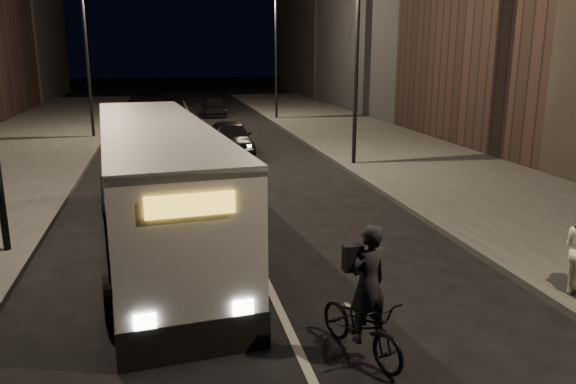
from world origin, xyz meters
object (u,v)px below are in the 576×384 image
streetlight_left_far (91,35)px  streetlight_right_far (272,38)px  cyclist_on_bicycle (363,313)px  car_near (231,137)px  car_mid (161,124)px  city_bus (157,180)px  car_far (214,107)px  streetlight_right_mid (351,31)px

streetlight_left_far → streetlight_right_far: bearing=29.4°
cyclist_on_bicycle → car_near: (0.14, 18.13, 0.01)m
car_near → car_mid: size_ratio=1.05×
city_bus → car_mid: (0.09, 18.22, -0.94)m
car_near → car_mid: 6.81m
streetlight_left_far → city_bus: (3.19, -18.01, -3.73)m
streetlight_left_far → cyclist_on_bicycle: (6.26, -23.97, -4.63)m
city_bus → car_far: size_ratio=2.64×
car_near → car_far: bearing=86.1°
car_far → cyclist_on_bicycle: bearing=-87.9°
streetlight_left_far → car_far: 12.92m
cyclist_on_bicycle → car_near: cyclist_on_bicycle is taller
streetlight_right_mid → car_far: size_ratio=1.90×
cyclist_on_bicycle → car_mid: size_ratio=0.53×
city_bus → streetlight_left_far: bearing=94.4°
streetlight_right_mid → streetlight_left_far: same height
cyclist_on_bicycle → car_near: bearing=70.1°
cyclist_on_bicycle → streetlight_left_far: bearing=85.2°
streetlight_left_far → cyclist_on_bicycle: size_ratio=3.68×
car_far → streetlight_right_far: bearing=-42.5°
car_near → car_mid: (-3.13, 6.05, -0.06)m
streetlight_right_far → car_mid: size_ratio=1.93×
streetlight_right_far → streetlight_left_far: 12.24m
streetlight_right_far → streetlight_left_far: (-10.66, -6.00, 0.00)m
car_mid → car_far: 10.24m
streetlight_left_far → car_mid: (3.27, 0.21, -4.67)m
streetlight_right_far → car_mid: 10.49m
streetlight_right_mid → car_near: streetlight_right_mid is taller
car_near → streetlight_right_mid: bearing=-45.7°
streetlight_right_far → city_bus: (-7.48, -24.01, -3.73)m
streetlight_right_far → streetlight_left_far: size_ratio=1.00×
streetlight_right_mid → streetlight_left_far: bearing=136.8°
car_near → car_mid: bearing=115.9°
car_far → streetlight_right_mid: bearing=-76.2°
streetlight_right_far → city_bus: streetlight_right_far is taller
streetlight_left_far → car_near: (6.40, -5.84, -4.61)m
city_bus → car_near: 12.62m
streetlight_right_far → cyclist_on_bicycle: size_ratio=3.68×
car_mid → car_far: (3.80, 9.51, -0.07)m
car_near → streetlight_left_far: bearing=136.2°
city_bus → car_mid: city_bus is taller
streetlight_right_mid → car_mid: streetlight_right_mid is taller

